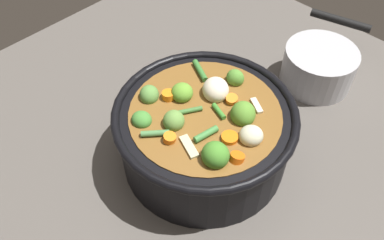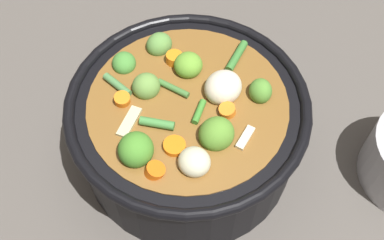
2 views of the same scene
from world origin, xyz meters
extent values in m
plane|color=#514C47|center=(0.00, 0.00, 0.00)|extent=(1.10, 1.10, 0.00)
cylinder|color=black|center=(0.00, 0.00, 0.06)|extent=(0.29, 0.29, 0.12)
torus|color=black|center=(0.00, 0.00, 0.12)|extent=(0.31, 0.31, 0.01)
cylinder|color=brown|center=(0.00, 0.00, 0.06)|extent=(0.25, 0.25, 0.11)
ellipsoid|color=#458836|center=(0.08, -0.06, 0.12)|extent=(0.04, 0.04, 0.03)
ellipsoid|color=#629C30|center=(0.00, -0.05, 0.13)|extent=(0.05, 0.05, 0.03)
ellipsoid|color=#578E2F|center=(-0.03, 0.05, 0.13)|extent=(0.06, 0.06, 0.04)
ellipsoid|color=#46882C|center=(0.06, 0.07, 0.13)|extent=(0.05, 0.05, 0.04)
ellipsoid|color=#528C32|center=(-0.09, -0.01, 0.13)|extent=(0.03, 0.03, 0.03)
ellipsoid|color=#649141|center=(0.05, -0.02, 0.13)|extent=(0.05, 0.05, 0.03)
ellipsoid|color=#598D40|center=(0.04, -0.09, 0.12)|extent=(0.05, 0.05, 0.03)
cylinder|color=orange|center=(-0.05, 0.01, 0.12)|extent=(0.03, 0.03, 0.02)
cylinder|color=orange|center=(0.01, 0.06, 0.12)|extent=(0.03, 0.03, 0.01)
cylinder|color=orange|center=(0.02, -0.07, 0.12)|extent=(0.03, 0.03, 0.02)
cylinder|color=orange|center=(0.08, 0.00, 0.12)|extent=(0.03, 0.03, 0.02)
cylinder|color=#E25E11|center=(0.04, 0.10, 0.12)|extent=(0.03, 0.03, 0.02)
ellipsoid|color=beige|center=(-0.04, -0.02, 0.13)|extent=(0.07, 0.07, 0.04)
ellipsoid|color=beige|center=(-0.01, 0.09, 0.13)|extent=(0.05, 0.05, 0.03)
cylinder|color=#3B802B|center=(-0.01, 0.02, 0.12)|extent=(0.02, 0.03, 0.01)
cylinder|color=#43863F|center=(0.04, 0.03, 0.12)|extent=(0.04, 0.02, 0.01)
cylinder|color=#377430|center=(-0.06, -0.07, 0.12)|extent=(0.03, 0.05, 0.01)
cylinder|color=#417434|center=(0.02, -0.02, 0.12)|extent=(0.04, 0.03, 0.01)
cylinder|color=#4A8146|center=(0.09, -0.02, 0.12)|extent=(0.04, 0.04, 0.01)
cube|color=beige|center=(-0.07, 0.05, 0.12)|extent=(0.02, 0.03, 0.01)
cube|color=beige|center=(0.07, 0.03, 0.12)|extent=(0.03, 0.05, 0.01)
cylinder|color=#ADADB2|center=(-0.31, 0.04, 0.04)|extent=(0.15, 0.15, 0.08)
cylinder|color=black|center=(-0.45, 0.00, 0.07)|extent=(0.05, 0.14, 0.02)
camera|label=1|loc=(0.33, 0.28, 0.60)|focal=37.16mm
camera|label=2|loc=(-0.01, 0.33, 0.58)|focal=43.02mm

